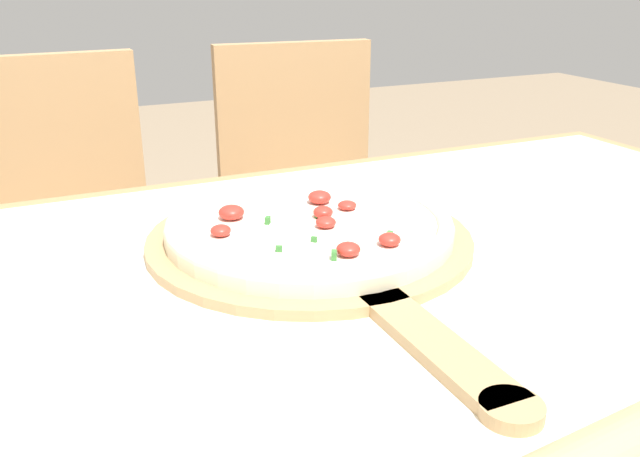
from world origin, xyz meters
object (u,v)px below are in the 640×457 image
at_px(chair_right, 306,207).
at_px(pizza_peel, 317,245).
at_px(chair_left, 67,243).
at_px(pizza, 310,224).

bearing_deg(chair_right, pizza_peel, -107.16).
distance_m(chair_left, chair_right, 0.55).
bearing_deg(pizza, pizza_peel, -89.53).
bearing_deg(chair_right, chair_left, -174.69).
bearing_deg(pizza, chair_left, 108.42).
xyz_separation_m(pizza_peel, chair_right, (0.31, 0.74, -0.24)).
height_order(pizza_peel, chair_right, chair_right).
bearing_deg(pizza_peel, chair_left, 107.96).
bearing_deg(chair_right, pizza, -107.74).
relative_size(pizza_peel, chair_right, 0.66).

